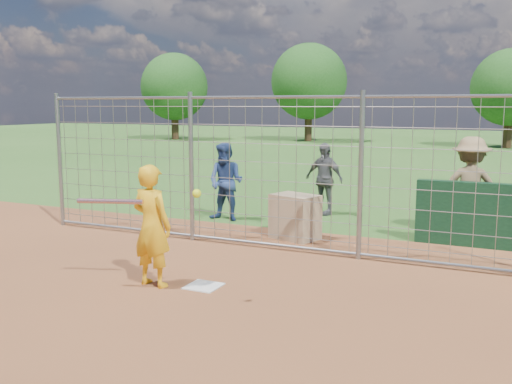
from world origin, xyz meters
The scene contains 11 objects.
ground centered at (0.00, 0.00, 0.00)m, with size 100.00×100.00×0.00m, color #2D591E.
infield_dirt centered at (0.00, -3.00, 0.01)m, with size 18.00×18.00×0.00m, color brown.
home_plate centered at (0.00, -0.20, 0.01)m, with size 0.43×0.43×0.02m, color silver.
dugout_wall centered at (3.40, 3.60, 0.55)m, with size 2.60×0.20×1.10m, color #11381E.
batter centered at (-0.64, -0.43, 0.81)m, with size 0.59×0.39×1.62m, color #F6B015.
bystander_a centered at (-1.78, 3.82, 0.80)m, with size 0.78×0.61×1.61m, color navy.
bystander_b centered at (-0.16, 5.30, 0.78)m, with size 0.92×0.38×1.57m, color #56565B.
bystander_c centered at (2.90, 4.37, 0.91)m, with size 1.17×0.68×1.82m, color #8F724E.
equipment_bin centered at (0.11, 2.86, 0.40)m, with size 0.80×0.55×0.80m, color tan.
equipment_in_play centered at (-0.72, -0.77, 1.21)m, with size 1.77×0.34×0.28m.
backstop_fence centered at (0.00, 2.00, 1.26)m, with size 9.08×0.08×2.60m.
Camera 1 is at (3.67, -6.48, 2.39)m, focal length 40.00 mm.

